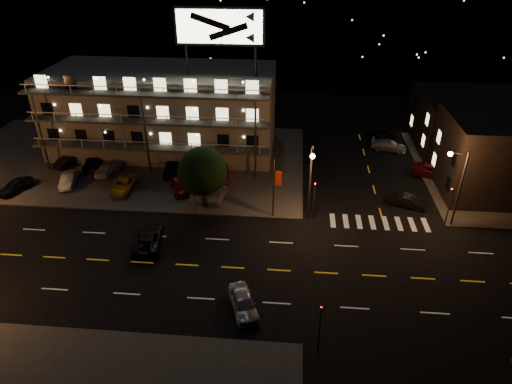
# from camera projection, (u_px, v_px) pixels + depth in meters

# --- Properties ---
(ground) EXTENTS (140.00, 140.00, 0.00)m
(ground) POSITION_uv_depth(u_px,v_px,m) (210.00, 266.00, 39.38)
(ground) COLOR black
(ground) RESTS_ON ground
(curb_nw) EXTENTS (44.00, 24.00, 0.15)m
(curb_nw) POSITION_uv_depth(u_px,v_px,m) (128.00, 159.00, 57.72)
(curb_nw) COLOR #393937
(curb_nw) RESTS_ON ground
(curb_ne) EXTENTS (16.00, 24.00, 0.15)m
(curb_ne) POSITION_uv_depth(u_px,v_px,m) (488.00, 174.00, 54.33)
(curb_ne) COLOR #393937
(curb_ne) RESTS_ON ground
(motel) EXTENTS (28.00, 13.80, 18.10)m
(motel) POSITION_uv_depth(u_px,v_px,m) (164.00, 110.00, 58.15)
(motel) COLOR gray
(motel) RESTS_ON ground
(side_bldg_front) EXTENTS (14.06, 10.00, 8.50)m
(side_bldg_front) POSITION_uv_depth(u_px,v_px,m) (511.00, 156.00, 48.80)
(side_bldg_front) COLOR black
(side_bldg_front) RESTS_ON ground
(side_bldg_back) EXTENTS (14.06, 12.00, 7.00)m
(side_bldg_back) POSITION_uv_depth(u_px,v_px,m) (473.00, 122.00, 59.54)
(side_bldg_back) COLOR black
(side_bldg_back) RESTS_ON ground
(hill_backdrop) EXTENTS (120.00, 25.00, 24.00)m
(hill_backdrop) POSITION_uv_depth(u_px,v_px,m) (237.00, 8.00, 93.58)
(hill_backdrop) COLOR black
(hill_backdrop) RESTS_ON ground
(streetlight_nc) EXTENTS (0.44, 1.92, 8.00)m
(streetlight_nc) POSITION_uv_depth(u_px,v_px,m) (311.00, 177.00, 43.13)
(streetlight_nc) COLOR #2D2D30
(streetlight_nc) RESTS_ON ground
(streetlight_ne) EXTENTS (1.92, 0.44, 8.00)m
(streetlight_ne) POSITION_uv_depth(u_px,v_px,m) (458.00, 181.00, 42.39)
(streetlight_ne) COLOR #2D2D30
(streetlight_ne) RESTS_ON ground
(signal_nw) EXTENTS (0.20, 0.27, 4.60)m
(signal_nw) POSITION_uv_depth(u_px,v_px,m) (314.00, 196.00, 44.76)
(signal_nw) COLOR #2D2D30
(signal_nw) RESTS_ON ground
(signal_sw) EXTENTS (0.20, 0.27, 4.60)m
(signal_sw) POSITION_uv_depth(u_px,v_px,m) (320.00, 325.00, 30.07)
(signal_sw) COLOR #2D2D30
(signal_sw) RESTS_ON ground
(signal_ne) EXTENTS (0.27, 0.20, 4.60)m
(signal_ne) POSITION_uv_depth(u_px,v_px,m) (450.00, 202.00, 43.76)
(signal_ne) COLOR #2D2D30
(signal_ne) RESTS_ON ground
(banner_north) EXTENTS (0.83, 0.16, 6.40)m
(banner_north) POSITION_uv_depth(u_px,v_px,m) (274.00, 187.00, 44.55)
(banner_north) COLOR #2D2D30
(banner_north) RESTS_ON ground
(stop_sign) EXTENTS (0.91, 0.11, 2.61)m
(stop_sign) POSITION_uv_depth(u_px,v_px,m) (195.00, 198.00, 46.18)
(stop_sign) COLOR #2D2D30
(stop_sign) RESTS_ON ground
(tree) EXTENTS (5.17, 4.98, 6.51)m
(tree) POSITION_uv_depth(u_px,v_px,m) (202.00, 172.00, 45.98)
(tree) COLOR black
(tree) RESTS_ON curb_nw
(lot_car_0) EXTENTS (3.07, 4.38, 1.39)m
(lot_car_0) POSITION_uv_depth(u_px,v_px,m) (15.00, 186.00, 50.13)
(lot_car_0) COLOR black
(lot_car_0) RESTS_ON curb_nw
(lot_car_1) EXTENTS (2.29, 4.30, 1.35)m
(lot_car_1) POSITION_uv_depth(u_px,v_px,m) (68.00, 180.00, 51.39)
(lot_car_1) COLOR #9B9AA0
(lot_car_1) RESTS_ON curb_nw
(lot_car_2) EXTENTS (2.21, 4.62, 1.27)m
(lot_car_2) POSITION_uv_depth(u_px,v_px,m) (123.00, 185.00, 50.39)
(lot_car_2) COLOR #C59612
(lot_car_2) RESTS_ON curb_nw
(lot_car_3) EXTENTS (3.28, 4.65, 1.25)m
(lot_car_3) POSITION_uv_depth(u_px,v_px,m) (180.00, 185.00, 50.32)
(lot_car_3) COLOR #5E0D0F
(lot_car_3) RESTS_ON curb_nw
(lot_car_4) EXTENTS (1.94, 3.76, 1.22)m
(lot_car_4) POSITION_uv_depth(u_px,v_px,m) (218.00, 195.00, 48.55)
(lot_car_4) COLOR #9B9AA0
(lot_car_4) RESTS_ON curb_nw
(lot_car_5) EXTENTS (2.18, 4.05, 1.27)m
(lot_car_5) POSITION_uv_depth(u_px,v_px,m) (68.00, 161.00, 55.69)
(lot_car_5) COLOR black
(lot_car_5) RESTS_ON curb_nw
(lot_car_6) EXTENTS (3.09, 4.75, 1.22)m
(lot_car_6) POSITION_uv_depth(u_px,v_px,m) (93.00, 162.00, 55.47)
(lot_car_6) COLOR black
(lot_car_6) RESTS_ON curb_nw
(lot_car_7) EXTENTS (2.69, 5.08, 1.40)m
(lot_car_7) POSITION_uv_depth(u_px,v_px,m) (110.00, 167.00, 54.10)
(lot_car_7) COLOR #9B9AA0
(lot_car_7) RESTS_ON curb_nw
(lot_car_8) EXTENTS (2.47, 4.75, 1.55)m
(lot_car_8) POSITION_uv_depth(u_px,v_px,m) (172.00, 167.00, 53.87)
(lot_car_8) COLOR black
(lot_car_8) RESTS_ON curb_nw
(lot_car_9) EXTENTS (2.38, 4.74, 1.49)m
(lot_car_9) POSITION_uv_depth(u_px,v_px,m) (222.00, 173.00, 52.67)
(lot_car_9) COLOR #5E0D0F
(lot_car_9) RESTS_ON curb_nw
(side_car_0) EXTENTS (4.15, 2.59, 1.29)m
(side_car_0) POSITION_uv_depth(u_px,v_px,m) (407.00, 201.00, 47.71)
(side_car_0) COLOR black
(side_car_0) RESTS_ON ground
(side_car_1) EXTENTS (5.93, 4.47, 1.50)m
(side_car_1) POSITION_uv_depth(u_px,v_px,m) (435.00, 171.00, 53.43)
(side_car_1) COLOR #5E0D0F
(side_car_1) RESTS_ON ground
(side_car_2) EXTENTS (4.93, 2.95, 1.34)m
(side_car_2) POSITION_uv_depth(u_px,v_px,m) (389.00, 145.00, 60.03)
(side_car_2) COLOR #9B9AA0
(side_car_2) RESTS_ON ground
(side_car_3) EXTENTS (3.87, 1.77, 1.29)m
(side_car_3) POSITION_uv_depth(u_px,v_px,m) (381.00, 134.00, 63.35)
(side_car_3) COLOR black
(side_car_3) RESTS_ON ground
(road_car_east) EXTENTS (3.10, 4.65, 1.47)m
(road_car_east) POSITION_uv_depth(u_px,v_px,m) (243.00, 303.00, 34.46)
(road_car_east) COLOR #9B9AA0
(road_car_east) RESTS_ON ground
(road_car_west) EXTENTS (3.28, 5.64, 1.48)m
(road_car_west) POSITION_uv_depth(u_px,v_px,m) (148.00, 239.00, 41.66)
(road_car_west) COLOR black
(road_car_west) RESTS_ON ground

